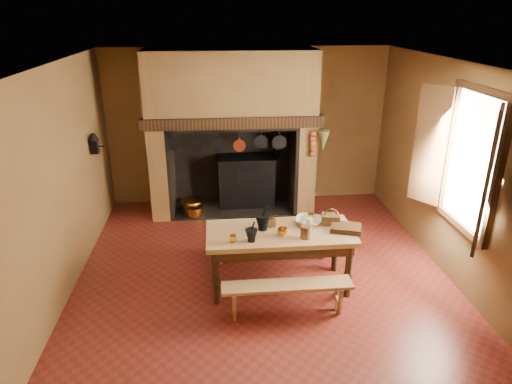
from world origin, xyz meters
The scene contains 28 objects.
floor centered at (0.00, 0.00, 0.00)m, with size 5.50×5.50×0.00m, color maroon.
ceiling centered at (0.00, 0.00, 2.80)m, with size 5.50×5.50×0.00m, color silver.
back_wall centered at (0.00, 2.75, 1.40)m, with size 5.00×0.02×2.80m, color brown.
wall_left centered at (-2.50, 0.00, 1.40)m, with size 0.02×5.50×2.80m, color brown.
wall_right centered at (2.50, 0.00, 1.40)m, with size 0.02×5.50×2.80m, color brown.
wall_front centered at (0.00, -2.75, 1.40)m, with size 5.00×0.02×2.80m, color brown.
chimney_breast centered at (-0.30, 2.31, 1.81)m, with size 2.95×0.96×2.80m.
iron_range centered at (-0.04, 2.45, 0.48)m, with size 1.12×0.55×1.60m.
hearth_pans centered at (-1.05, 2.22, 0.09)m, with size 0.51×0.62×0.20m.
hanging_pans centered at (-0.34, 1.81, 1.36)m, with size 1.92×0.29×0.27m.
onion_string centered at (1.00, 1.79, 1.33)m, with size 0.12×0.10×0.46m, color #A3461E, non-canonical shape.
herb_bunch centered at (1.18, 1.79, 1.38)m, with size 0.20×0.20×0.35m, color #5D6730.
window centered at (2.35, -0.40, 1.70)m, with size 0.39×1.75×1.76m.
wall_coffee_mill centered at (-2.42, 1.55, 1.52)m, with size 0.23×0.16×0.31m.
work_table centered at (0.18, -0.26, 0.67)m, with size 1.85×0.82×0.80m.
bench_front centered at (0.18, -0.88, 0.32)m, with size 1.52×0.27×0.43m.
bench_back centered at (0.18, 0.42, 0.39)m, with size 1.84×0.32×0.52m.
mortar_large centered at (-0.03, -0.19, 0.91)m, with size 0.20×0.20×0.34m.
mortar_small centered at (-0.20, -0.49, 0.89)m, with size 0.15×0.15×0.26m.
coffee_grinder centered at (0.08, -0.10, 0.86)m, with size 0.15×0.13×0.16m.
brass_mug_a centered at (-0.42, -0.49, 0.84)m, with size 0.08×0.08×0.09m, color #C1812C.
brass_mug_b centered at (0.63, 0.01, 0.85)m, with size 0.08×0.08×0.10m, color #C1812C.
mixing_bowl centered at (0.57, -0.09, 0.84)m, with size 0.34×0.34×0.08m, color beige.
stoneware_crock centered at (0.46, -0.47, 0.88)m, with size 0.13×0.13×0.16m, color brown.
glass_jar centered at (0.56, -0.21, 0.87)m, with size 0.08×0.08×0.14m, color beige.
wicker_basket centered at (0.86, -0.11, 0.87)m, with size 0.25×0.20×0.22m.
wooden_tray centered at (1.01, -0.31, 0.83)m, with size 0.37×0.27×0.06m, color #3C2513.
brass_cup centered at (0.20, -0.37, 0.85)m, with size 0.12×0.12×0.10m, color #C1812C.
Camera 1 is at (-0.59, -5.33, 3.39)m, focal length 32.00 mm.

